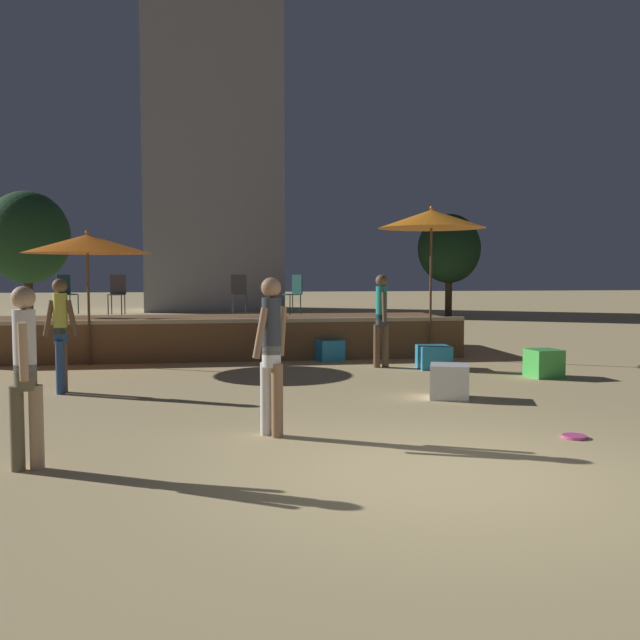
{
  "coord_description": "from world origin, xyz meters",
  "views": [
    {
      "loc": [
        -2.04,
        -6.15,
        1.84
      ],
      "look_at": [
        0.0,
        7.41,
        0.92
      ],
      "focal_mm": 40.0,
      "sensor_mm": 36.0,
      "label": 1
    }
  ],
  "objects": [
    {
      "name": "patio_umbrella_1",
      "position": [
        2.51,
        8.36,
        2.94
      ],
      "size": [
        2.26,
        2.26,
        3.22
      ],
      "color": "brown",
      "rests_on": "ground"
    },
    {
      "name": "ground_plane",
      "position": [
        0.0,
        0.0,
        0.0
      ],
      "size": [
        120.0,
        120.0,
        0.0
      ],
      "primitive_type": "plane",
      "color": "tan"
    },
    {
      "name": "person_0",
      "position": [
        -4.32,
        5.04,
        0.95
      ],
      "size": [
        0.52,
        0.3,
        1.74
      ],
      "rotation": [
        0.0,
        0.0,
        1.53
      ],
      "color": "#2D4C7F",
      "rests_on": "ground"
    },
    {
      "name": "cube_seat_2",
      "position": [
        3.69,
        5.52,
        0.24
      ],
      "size": [
        0.58,
        0.58,
        0.49
      ],
      "rotation": [
        0.0,
        0.0,
        0.11
      ],
      "color": "#4CC651",
      "rests_on": "ground"
    },
    {
      "name": "background_tree_0",
      "position": [
        7.43,
        21.67,
        2.77
      ],
      "size": [
        2.53,
        2.53,
        4.18
      ],
      "color": "#3D2B1C",
      "rests_on": "ground"
    },
    {
      "name": "cube_seat_3",
      "position": [
        1.36,
        3.76,
        0.25
      ],
      "size": [
        0.7,
        0.7,
        0.5
      ],
      "rotation": [
        0.0,
        0.0,
        -0.33
      ],
      "color": "white",
      "rests_on": "ground"
    },
    {
      "name": "bistro_chair_1",
      "position": [
        -0.2,
        10.01,
        1.42
      ],
      "size": [
        0.47,
        0.47,
        0.9
      ],
      "rotation": [
        0.0,
        0.0,
        5.25
      ],
      "color": "#1E4C47",
      "rests_on": "wooden_deck"
    },
    {
      "name": "background_tree_1",
      "position": [
        -8.21,
        19.12,
        2.99
      ],
      "size": [
        2.82,
        2.82,
        4.56
      ],
      "color": "#3D2B1C",
      "rests_on": "ground"
    },
    {
      "name": "person_2",
      "position": [
        -3.76,
        0.71,
        0.93
      ],
      "size": [
        0.29,
        0.52,
        1.71
      ],
      "rotation": [
        0.0,
        0.0,
        3.32
      ],
      "color": "tan",
      "rests_on": "ground"
    },
    {
      "name": "cube_seat_0",
      "position": [
        2.12,
        6.88,
        0.22
      ],
      "size": [
        0.62,
        0.62,
        0.44
      ],
      "rotation": [
        0.0,
        0.0,
        -0.05
      ],
      "color": "#2D9EDB",
      "rests_on": "ground"
    },
    {
      "name": "wooden_deck",
      "position": [
        -1.88,
        10.03,
        0.4
      ],
      "size": [
        10.33,
        3.18,
        0.88
      ],
      "color": "brown",
      "rests_on": "ground"
    },
    {
      "name": "patio_umbrella_0",
      "position": [
        -4.47,
        8.38,
        2.39
      ],
      "size": [
        2.48,
        2.48,
        2.65
      ],
      "color": "brown",
      "rests_on": "ground"
    },
    {
      "name": "bistro_chair_3",
      "position": [
        -4.19,
        10.55,
        1.42
      ],
      "size": [
        0.4,
        0.41,
        0.9
      ],
      "rotation": [
        0.0,
        0.0,
        6.16
      ],
      "color": "#47474C",
      "rests_on": "wooden_deck"
    },
    {
      "name": "bistro_chair_0",
      "position": [
        -5.38,
        10.86,
        1.42
      ],
      "size": [
        0.48,
        0.48,
        0.9
      ],
      "rotation": [
        0.0,
        0.0,
        0.83
      ],
      "color": "#1E4C47",
      "rests_on": "wooden_deck"
    },
    {
      "name": "cube_seat_1",
      "position": [
        0.33,
        8.41,
        0.22
      ],
      "size": [
        0.65,
        0.65,
        0.43
      ],
      "rotation": [
        0.0,
        0.0,
        0.29
      ],
      "color": "#2D9EDB",
      "rests_on": "ground"
    },
    {
      "name": "person_1",
      "position": [
        -1.4,
        1.74,
        0.98
      ],
      "size": [
        0.44,
        0.41,
        1.78
      ],
      "rotation": [
        0.0,
        0.0,
        5.44
      ],
      "color": "white",
      "rests_on": "ground"
    },
    {
      "name": "distant_building",
      "position": [
        -1.93,
        28.92,
        7.6
      ],
      "size": [
        6.39,
        4.49,
        15.2
      ],
      "color": "gray",
      "rests_on": "ground"
    },
    {
      "name": "frisbee_disc",
      "position": [
        1.92,
        1.14,
        0.02
      ],
      "size": [
        0.27,
        0.27,
        0.03
      ],
      "color": "#E54C99",
      "rests_on": "ground"
    },
    {
      "name": "bistro_chair_2",
      "position": [
        -1.44,
        10.43,
        1.42
      ],
      "size": [
        0.4,
        0.4,
        0.9
      ],
      "rotation": [
        0.0,
        0.0,
        3.03
      ],
      "color": "#47474C",
      "rests_on": "wooden_deck"
    },
    {
      "name": "person_3",
      "position": [
        1.16,
        7.2,
        0.99
      ],
      "size": [
        0.3,
        0.52,
        1.79
      ],
      "rotation": [
        0.0,
        0.0,
        3.22
      ],
      "color": "brown",
      "rests_on": "ground"
    }
  ]
}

